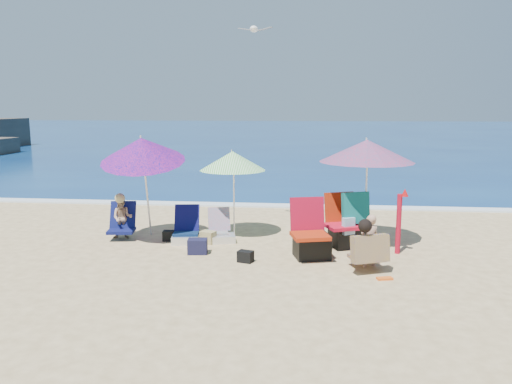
# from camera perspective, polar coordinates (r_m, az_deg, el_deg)

# --- Properties ---
(ground) EXTENTS (120.00, 120.00, 0.00)m
(ground) POSITION_cam_1_polar(r_m,az_deg,el_deg) (8.95, 1.25, -8.07)
(ground) COLOR #D8BC84
(ground) RESTS_ON ground
(sea) EXTENTS (120.00, 80.00, 0.12)m
(sea) POSITION_cam_1_polar(r_m,az_deg,el_deg) (53.57, 5.28, 6.70)
(sea) COLOR navy
(sea) RESTS_ON ground
(foam) EXTENTS (120.00, 0.50, 0.04)m
(foam) POSITION_cam_1_polar(r_m,az_deg,el_deg) (13.88, 3.00, -1.57)
(foam) COLOR white
(foam) RESTS_ON ground
(umbrella_turquoise) EXTENTS (2.07, 2.07, 2.13)m
(umbrella_turquoise) POSITION_cam_1_polar(r_m,az_deg,el_deg) (10.07, 12.45, 4.56)
(umbrella_turquoise) COLOR silver
(umbrella_turquoise) RESTS_ON ground
(umbrella_striped) EXTENTS (1.70, 1.70, 1.84)m
(umbrella_striped) POSITION_cam_1_polar(r_m,az_deg,el_deg) (10.49, -2.67, 3.54)
(umbrella_striped) COLOR white
(umbrella_striped) RESTS_ON ground
(umbrella_blue) EXTENTS (1.83, 1.90, 2.30)m
(umbrella_blue) POSITION_cam_1_polar(r_m,az_deg,el_deg) (10.24, -12.77, 4.71)
(umbrella_blue) COLOR silver
(umbrella_blue) RESTS_ON ground
(furled_umbrella) EXTENTS (0.20, 0.22, 1.25)m
(furled_umbrella) POSITION_cam_1_polar(r_m,az_deg,el_deg) (9.71, 15.98, -2.84)
(furled_umbrella) COLOR #AB0C21
(furled_umbrella) RESTS_ON ground
(chair_navy) EXTENTS (0.59, 0.74, 0.72)m
(chair_navy) POSITION_cam_1_polar(r_m,az_deg,el_deg) (10.37, -7.93, -4.58)
(chair_navy) COLOR #0B1F40
(chair_navy) RESTS_ON ground
(chair_rainbow) EXTENTS (0.70, 0.72, 0.65)m
(chair_rainbow) POSITION_cam_1_polar(r_m,az_deg,el_deg) (10.39, -4.00, -4.59)
(chair_rainbow) COLOR #C46445
(chair_rainbow) RESTS_ON ground
(camp_chair_left) EXTENTS (0.78, 0.92, 1.10)m
(camp_chair_left) POSITION_cam_1_polar(r_m,az_deg,el_deg) (9.23, 6.24, -5.46)
(camp_chair_left) COLOR #A8260C
(camp_chair_left) RESTS_ON ground
(camp_chair_right) EXTENTS (0.91, 0.90, 1.12)m
(camp_chair_right) POSITION_cam_1_polar(r_m,az_deg,el_deg) (9.99, 10.26, -3.93)
(camp_chair_right) COLOR red
(camp_chair_right) RESTS_ON ground
(person_center) EXTENTS (0.68, 0.82, 0.93)m
(person_center) POSITION_cam_1_polar(r_m,az_deg,el_deg) (8.69, 12.70, -5.76)
(person_center) COLOR tan
(person_center) RESTS_ON ground
(person_left) EXTENTS (0.62, 0.71, 0.96)m
(person_left) POSITION_cam_1_polar(r_m,az_deg,el_deg) (10.86, -14.91, -2.82)
(person_left) COLOR tan
(person_left) RESTS_ON ground
(bag_navy_a) EXTENTS (0.38, 0.29, 0.28)m
(bag_navy_a) POSITION_cam_1_polar(r_m,az_deg,el_deg) (9.55, -6.64, -6.13)
(bag_navy_a) COLOR black
(bag_navy_a) RESTS_ON ground
(bag_black_a) EXTENTS (0.29, 0.23, 0.20)m
(bag_black_a) POSITION_cam_1_polar(r_m,az_deg,el_deg) (10.53, -9.73, -4.90)
(bag_black_a) COLOR black
(bag_black_a) RESTS_ON ground
(bag_tan) EXTENTS (0.35, 0.30, 0.25)m
(bag_tan) POSITION_cam_1_polar(r_m,az_deg,el_deg) (10.22, -5.46, -5.13)
(bag_tan) COLOR tan
(bag_tan) RESTS_ON ground
(bag_navy_b) EXTENTS (0.55, 0.50, 0.33)m
(bag_navy_b) POSITION_cam_1_polar(r_m,az_deg,el_deg) (9.81, 6.36, -5.53)
(bag_navy_b) COLOR #171C32
(bag_navy_b) RESTS_ON ground
(bag_black_b) EXTENTS (0.31, 0.25, 0.20)m
(bag_black_b) POSITION_cam_1_polar(r_m,az_deg,el_deg) (8.99, -1.20, -7.31)
(bag_black_b) COLOR black
(bag_black_b) RESTS_ON ground
(orange_item) EXTENTS (0.27, 0.17, 0.03)m
(orange_item) POSITION_cam_1_polar(r_m,az_deg,el_deg) (8.40, 14.37, -9.47)
(orange_item) COLOR orange
(orange_item) RESTS_ON ground
(seagull) EXTENTS (0.76, 0.42, 0.13)m
(seagull) POSITION_cam_1_polar(r_m,az_deg,el_deg) (11.13, -0.22, 17.97)
(seagull) COLOR white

